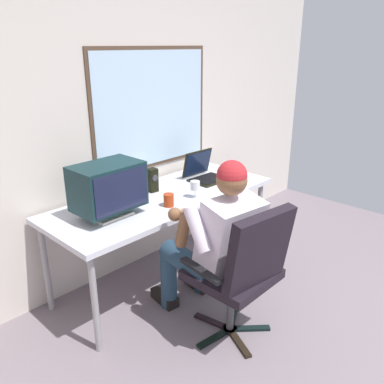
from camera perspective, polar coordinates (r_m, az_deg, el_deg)
wall_rear at (r=3.32m, az=-7.94°, el=13.11°), size 5.02×0.08×2.87m
desk at (r=3.12m, az=-3.99°, el=-1.43°), size 1.88×0.74×0.74m
office_chair at (r=2.52m, az=7.48°, el=-10.58°), size 0.63×0.59×0.96m
person_seated at (r=2.65m, az=3.29°, el=-6.83°), size 0.57×0.83×1.21m
crt_monitor at (r=2.71m, az=-12.00°, el=0.73°), size 0.46×0.31×0.37m
laptop at (r=3.46m, az=1.70°, el=2.92°), size 0.32×0.32×0.24m
wine_glass at (r=3.02m, az=0.44°, el=0.80°), size 0.07×0.07×0.13m
desk_speaker at (r=3.17m, az=-5.73°, el=1.72°), size 0.08×0.08×0.19m
coffee_mug at (r=2.88m, az=-3.37°, el=-1.17°), size 0.08×0.08×0.09m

